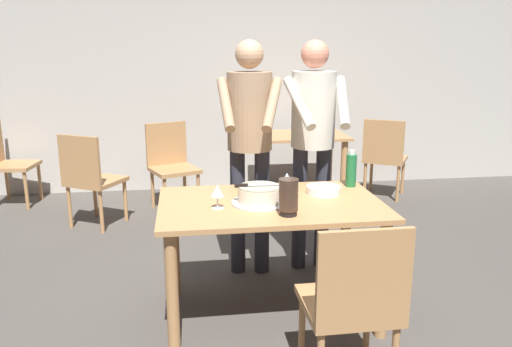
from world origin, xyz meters
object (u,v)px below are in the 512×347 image
hurricane_lamp (288,197)px  background_chair_0 (384,155)px  wine_glass_near (217,192)px  background_chair_1 (6,160)px  background_chair_2 (172,163)px  person_cutting_cake (250,132)px  background_chair_3 (90,177)px  water_bottle (351,170)px  cake_knife (248,185)px  wine_glass_far (287,179)px  plate_stack (324,190)px  chair_near_side (353,301)px  main_dining_table (271,221)px  background_table (299,149)px  cake_on_platter (259,195)px  person_standing_beside (313,130)px

hurricane_lamp → background_chair_0: bearing=58.1°
wine_glass_near → background_chair_1: size_ratio=0.16×
hurricane_lamp → background_chair_2: bearing=105.3°
person_cutting_cake → background_chair_3: person_cutting_cake is taller
water_bottle → background_chair_1: 3.88m
cake_knife → wine_glass_far: bearing=30.3°
plate_stack → hurricane_lamp: 0.50m
water_bottle → wine_glass_far: bearing=-163.6°
chair_near_side → hurricane_lamp: bearing=110.8°
chair_near_side → main_dining_table: bearing=108.0°
wine_glass_far → background_chair_2: 2.35m
background_chair_1 → background_chair_2: same height
cake_knife → wine_glass_far: wine_glass_far is taller
background_table → cake_knife: bearing=-109.7°
wine_glass_far → background_chair_1: 3.62m
main_dining_table → background_chair_1: size_ratio=1.51×
background_chair_0 → background_chair_3: bearing=-169.9°
plate_stack → background_chair_2: background_chair_2 is taller
plate_stack → water_bottle: (0.23, 0.15, 0.09)m
cake_on_platter → background_table: 2.60m
plate_stack → background_chair_3: 2.47m
cake_on_platter → chair_near_side: bearing=-66.8°
background_chair_0 → wine_glass_far: bearing=-125.0°
main_dining_table → wine_glass_near: 0.41m
background_chair_3 → chair_near_side: bearing=-58.0°
main_dining_table → cake_knife: 0.28m
main_dining_table → background_chair_3: 2.31m
background_chair_3 → water_bottle: bearing=-38.0°
main_dining_table → person_cutting_cake: (-0.05, 0.64, 0.45)m
cake_knife → person_standing_beside: size_ratio=0.16×
hurricane_lamp → person_cutting_cake: 0.93m
cake_knife → hurricane_lamp: hurricane_lamp is taller
person_standing_beside → wine_glass_far: bearing=-119.5°
main_dining_table → background_chair_3: background_chair_3 is taller
water_bottle → background_chair_3: size_ratio=0.28×
plate_stack → background_chair_1: background_chair_1 is taller
cake_on_platter → person_standing_beside: person_standing_beside is taller
wine_glass_near → background_chair_3: (-1.06, 1.92, -0.36)m
cake_knife → plate_stack: size_ratio=1.23×
main_dining_table → cake_knife: size_ratio=5.01×
person_cutting_cake → background_chair_2: size_ratio=1.91×
cake_knife → plate_stack: (0.51, 0.15, -0.09)m
person_cutting_cake → background_chair_2: (-0.61, 1.68, -0.58)m
wine_glass_near → wine_glass_far: bearing=26.0°
main_dining_table → background_chair_1: 3.62m
background_chair_1 → background_chair_3: (1.02, -0.87, 0.00)m
wine_glass_near → background_table: (1.07, 2.52, -0.28)m
cake_knife → background_table: (0.88, 2.46, -0.29)m
cake_knife → background_table: size_ratio=0.27×
water_bottle → main_dining_table: bearing=-155.0°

